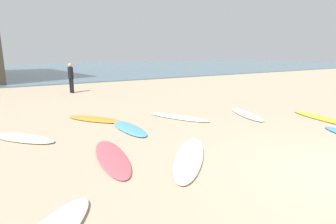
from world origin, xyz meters
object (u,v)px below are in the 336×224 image
Objects in this scene: surfboard_1 at (129,128)px; surfboard_3 at (22,138)px; surfboard_5 at (178,117)px; surfboard_7 at (189,157)px; surfboard_2 at (94,119)px; surfboard_0 at (247,114)px; surfboard_4 at (112,157)px; surfboard_6 at (324,119)px; beachgoer_near at (71,77)px.

surfboard_3 is at bearing -13.28° from surfboard_1.
surfboard_7 is at bearing -145.60° from surfboard_5.
surfboard_2 is at bearing 129.12° from surfboard_5.
surfboard_0 is 4.60m from surfboard_7.
surfboard_5 is (2.00, 0.38, -0.00)m from surfboard_1.
surfboard_6 is at bearing -174.97° from surfboard_4.
surfboard_7 is at bearing 157.27° from surfboard_4.
surfboard_3 is at bearing 11.08° from surfboard_0.
beachgoer_near is at bearing -131.08° from surfboard_2.
surfboard_5 is at bearing -168.54° from surfboard_1.
surfboard_2 is at bearing 141.33° from surfboard_7.
surfboard_1 is 6.40m from surfboard_6.
surfboard_2 reaches higher than surfboard_4.
surfboard_5 is at bearing 101.38° from surfboard_7.
surfboard_1 is 1.20× the size of beachgoer_near.
surfboard_1 is 2.78m from surfboard_3.
surfboard_3 is 0.82× the size of surfboard_7.
surfboard_7 is at bearing 93.91° from surfboard_1.
surfboard_3 is 1.28× the size of beachgoer_near.
surfboard_0 is 2.46m from surfboard_6.
surfboard_1 is (-4.26, 0.61, -0.00)m from surfboard_0.
surfboard_5 is at bearing -135.84° from surfboard_4.
surfboard_1 is 0.84× the size of surfboard_5.
surfboard_2 is 3.50m from surfboard_4.
surfboard_6 is at bearing -59.89° from surfboard_5.
surfboard_1 is 0.94× the size of surfboard_3.
beachgoer_near is at bearing 130.63° from surfboard_6.
surfboard_3 reaches higher than surfboard_4.
surfboard_3 is at bearing 173.04° from surfboard_7.
surfboard_2 is (-0.51, 1.63, 0.00)m from surfboard_1.
surfboard_4 is 7.17m from surfboard_6.
surfboard_3 is 8.37m from beachgoer_near.
surfboard_0 is 4.30m from surfboard_1.
surfboard_2 is 0.84× the size of surfboard_6.
surfboard_3 is 9.16m from surfboard_6.
surfboard_6 is 1.53× the size of beachgoer_near.
surfboard_1 is at bearing 166.38° from surfboard_5.
surfboard_3 reaches higher than surfboard_1.
beachgoer_near is (0.87, 6.79, 0.87)m from surfboard_2.
surfboard_7 is (0.15, -2.67, 0.01)m from surfboard_1.
surfboard_3 reaches higher than surfboard_6.
beachgoer_near reaches higher than surfboard_4.
surfboard_3 is 4.39m from surfboard_7.
surfboard_4 is at bearing 44.68° from surfboard_2.
beachgoer_near is at bearing -45.12° from surfboard_0.
surfboard_7 is at bearing 94.04° from surfboard_3.
surfboard_3 is (-2.19, -0.96, 0.00)m from surfboard_2.
surfboard_0 is 0.91× the size of surfboard_5.
surfboard_5 is (2.51, -1.25, -0.01)m from surfboard_2.
surfboard_3 is at bearing 152.06° from surfboard_5.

